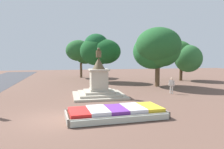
{
  "coord_description": "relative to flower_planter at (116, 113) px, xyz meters",
  "views": [
    {
      "loc": [
        0.65,
        -12.89,
        3.69
      ],
      "look_at": [
        4.31,
        4.36,
        2.18
      ],
      "focal_mm": 35.0,
      "sensor_mm": 36.0,
      "label": 1
    }
  ],
  "objects": [
    {
      "name": "park_tree_street_side",
      "position": [
        14.22,
        17.33,
        3.62
      ],
      "size": [
        4.99,
        5.39,
        5.97
      ],
      "color": "#4C3823",
      "rests_on": "ground_plane"
    },
    {
      "name": "flower_planter",
      "position": [
        0.0,
        0.0,
        0.0
      ],
      "size": [
        6.05,
        2.95,
        0.63
      ],
      "color": "#38281C",
      "rests_on": "ground_plane"
    },
    {
      "name": "park_tree_far_right",
      "position": [
        7.68,
        11.71,
        4.29
      ],
      "size": [
        5.2,
        6.46,
        6.97
      ],
      "color": "brown",
      "rests_on": "ground_plane"
    },
    {
      "name": "ground_plane",
      "position": [
        -3.55,
        0.44,
        -0.28
      ],
      "size": [
        92.21,
        92.21,
        0.0
      ],
      "primitive_type": "plane",
      "color": "brown"
    },
    {
      "name": "park_tree_behind_statue",
      "position": [
        1.77,
        18.33,
        4.22
      ],
      "size": [
        5.64,
        5.23,
        6.83
      ],
      "color": "#4C3823",
      "rests_on": "ground_plane"
    },
    {
      "name": "pedestrian_crossing_plaza",
      "position": [
        7.14,
        6.93,
        0.62
      ],
      "size": [
        0.46,
        0.41,
        1.58
      ],
      "color": "beige",
      "rests_on": "ground_plane"
    },
    {
      "name": "park_tree_far_left",
      "position": [
        -0.22,
        25.05,
        4.05
      ],
      "size": [
        5.11,
        4.02,
        6.36
      ],
      "color": "brown",
      "rests_on": "ground_plane"
    },
    {
      "name": "statue_monument",
      "position": [
        0.01,
        7.07,
        0.69
      ],
      "size": [
        4.64,
        4.64,
        4.42
      ],
      "color": "#B1A792",
      "rests_on": "ground_plane"
    }
  ]
}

